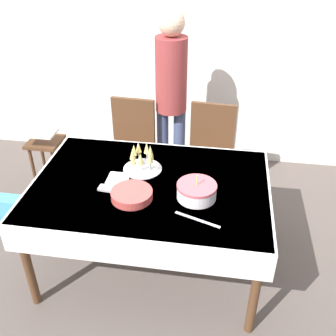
{
  "coord_description": "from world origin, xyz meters",
  "views": [
    {
      "loc": [
        0.46,
        -2.18,
        2.33
      ],
      "look_at": [
        0.12,
        0.03,
        0.89
      ],
      "focal_mm": 42.0,
      "sensor_mm": 36.0,
      "label": 1
    }
  ],
  "objects_px": {
    "dining_chair_far_left": "(131,147)",
    "birthday_cake": "(197,191)",
    "person_standing": "(171,88)",
    "high_chair": "(45,149)",
    "champagne_tray": "(142,157)",
    "plate_stack_main": "(132,195)",
    "dining_chair_far_right": "(210,153)",
    "gift_bag": "(12,210)"
  },
  "relations": [
    {
      "from": "dining_chair_far_left",
      "to": "birthday_cake",
      "type": "bearing_deg",
      "value": -55.42
    },
    {
      "from": "birthday_cake",
      "to": "person_standing",
      "type": "height_order",
      "value": "person_standing"
    },
    {
      "from": "high_chair",
      "to": "champagne_tray",
      "type": "bearing_deg",
      "value": -30.14
    },
    {
      "from": "plate_stack_main",
      "to": "person_standing",
      "type": "xyz_separation_m",
      "value": [
        0.07,
        1.28,
        0.24
      ]
    },
    {
      "from": "person_standing",
      "to": "dining_chair_far_right",
      "type": "bearing_deg",
      "value": -28.89
    },
    {
      "from": "high_chair",
      "to": "gift_bag",
      "type": "bearing_deg",
      "value": -107.42
    },
    {
      "from": "dining_chair_far_left",
      "to": "dining_chair_far_right",
      "type": "xyz_separation_m",
      "value": [
        0.73,
        -0.0,
        0.0
      ]
    },
    {
      "from": "birthday_cake",
      "to": "champagne_tray",
      "type": "relative_size",
      "value": 0.93
    },
    {
      "from": "birthday_cake",
      "to": "gift_bag",
      "type": "bearing_deg",
      "value": 166.28
    },
    {
      "from": "high_chair",
      "to": "gift_bag",
      "type": "xyz_separation_m",
      "value": [
        -0.16,
        -0.5,
        -0.35
      ]
    },
    {
      "from": "birthday_cake",
      "to": "plate_stack_main",
      "type": "height_order",
      "value": "birthday_cake"
    },
    {
      "from": "dining_chair_far_left",
      "to": "person_standing",
      "type": "distance_m",
      "value": 0.65
    },
    {
      "from": "dining_chair_far_left",
      "to": "birthday_cake",
      "type": "height_order",
      "value": "dining_chair_far_left"
    },
    {
      "from": "champagne_tray",
      "to": "birthday_cake",
      "type": "bearing_deg",
      "value": -33.7
    },
    {
      "from": "person_standing",
      "to": "high_chair",
      "type": "bearing_deg",
      "value": -165.13
    },
    {
      "from": "dining_chair_far_right",
      "to": "plate_stack_main",
      "type": "bearing_deg",
      "value": -113.03
    },
    {
      "from": "plate_stack_main",
      "to": "high_chair",
      "type": "xyz_separation_m",
      "value": [
        -1.08,
        0.98,
        -0.31
      ]
    },
    {
      "from": "champagne_tray",
      "to": "high_chair",
      "type": "distance_m",
      "value": 1.3
    },
    {
      "from": "birthday_cake",
      "to": "high_chair",
      "type": "relative_size",
      "value": 0.37
    },
    {
      "from": "person_standing",
      "to": "high_chair",
      "type": "relative_size",
      "value": 2.4
    },
    {
      "from": "dining_chair_far_left",
      "to": "champagne_tray",
      "type": "height_order",
      "value": "dining_chair_far_left"
    },
    {
      "from": "dining_chair_far_right",
      "to": "gift_bag",
      "type": "distance_m",
      "value": 1.84
    },
    {
      "from": "dining_chair_far_right",
      "to": "person_standing",
      "type": "relative_size",
      "value": 0.56
    },
    {
      "from": "dining_chair_far_left",
      "to": "champagne_tray",
      "type": "relative_size",
      "value": 3.4
    },
    {
      "from": "dining_chair_far_right",
      "to": "plate_stack_main",
      "type": "xyz_separation_m",
      "value": [
        -0.45,
        -1.07,
        0.27
      ]
    },
    {
      "from": "champagne_tray",
      "to": "plate_stack_main",
      "type": "relative_size",
      "value": 1.03
    },
    {
      "from": "person_standing",
      "to": "dining_chair_far_left",
      "type": "bearing_deg",
      "value": -148.02
    },
    {
      "from": "birthday_cake",
      "to": "champagne_tray",
      "type": "xyz_separation_m",
      "value": [
        -0.42,
        0.28,
        0.05
      ]
    },
    {
      "from": "champagne_tray",
      "to": "person_standing",
      "type": "height_order",
      "value": "person_standing"
    },
    {
      "from": "birthday_cake",
      "to": "high_chair",
      "type": "xyz_separation_m",
      "value": [
        -1.5,
        0.91,
        -0.34
      ]
    },
    {
      "from": "dining_chair_far_right",
      "to": "person_standing",
      "type": "xyz_separation_m",
      "value": [
        -0.39,
        0.21,
        0.51
      ]
    },
    {
      "from": "plate_stack_main",
      "to": "dining_chair_far_left",
      "type": "bearing_deg",
      "value": 104.21
    },
    {
      "from": "champagne_tray",
      "to": "gift_bag",
      "type": "relative_size",
      "value": 1.06
    },
    {
      "from": "champagne_tray",
      "to": "high_chair",
      "type": "bearing_deg",
      "value": 149.86
    },
    {
      "from": "high_chair",
      "to": "birthday_cake",
      "type": "bearing_deg",
      "value": -31.17
    },
    {
      "from": "birthday_cake",
      "to": "gift_bag",
      "type": "distance_m",
      "value": 1.84
    },
    {
      "from": "plate_stack_main",
      "to": "gift_bag",
      "type": "bearing_deg",
      "value": 158.97
    },
    {
      "from": "birthday_cake",
      "to": "dining_chair_far_right",
      "type": "bearing_deg",
      "value": 87.83
    },
    {
      "from": "dining_chair_far_right",
      "to": "champagne_tray",
      "type": "relative_size",
      "value": 3.4
    },
    {
      "from": "gift_bag",
      "to": "plate_stack_main",
      "type": "bearing_deg",
      "value": -21.03
    },
    {
      "from": "dining_chair_far_left",
      "to": "high_chair",
      "type": "height_order",
      "value": "dining_chair_far_left"
    },
    {
      "from": "high_chair",
      "to": "plate_stack_main",
      "type": "bearing_deg",
      "value": -42.15
    }
  ]
}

